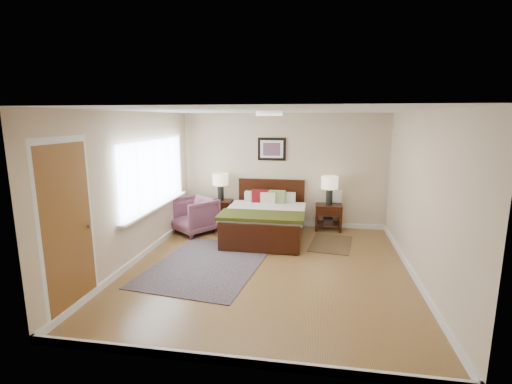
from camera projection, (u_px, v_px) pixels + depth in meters
floor at (268, 267)px, 6.04m from camera, size 5.00×5.00×0.00m
back_wall at (284, 170)px, 8.21m from camera, size 4.50×0.04×2.50m
front_wall at (233, 245)px, 3.38m from camera, size 4.50×0.04×2.50m
left_wall at (135, 188)px, 6.16m from camera, size 0.04×5.00×2.50m
right_wall at (421, 197)px, 5.43m from camera, size 0.04×5.00×2.50m
ceiling at (269, 111)px, 5.55m from camera, size 4.50×5.00×0.02m
window at (155, 174)px, 6.80m from camera, size 0.11×2.72×1.32m
door at (68, 229)px, 4.50m from camera, size 0.06×1.00×2.18m
ceil_fixture at (269, 113)px, 5.56m from camera, size 0.44×0.44×0.08m
bed at (266, 214)px, 7.49m from camera, size 1.60×1.92×1.04m
wall_art at (272, 149)px, 8.14m from camera, size 0.62×0.05×0.50m
nightstand_left at (221, 206)px, 8.35m from camera, size 0.48×0.43×0.57m
nightstand_right at (329, 214)px, 7.99m from camera, size 0.56×0.42×0.56m
lamp_left at (221, 181)px, 8.26m from camera, size 0.35×0.35×0.61m
lamp_right at (330, 185)px, 7.88m from camera, size 0.35×0.35×0.61m
armchair at (194, 215)px, 7.83m from camera, size 1.12×1.12×0.74m
rug_persian at (207, 265)px, 6.13m from camera, size 1.96×2.55×0.01m
rug_navy at (331, 244)px, 7.16m from camera, size 0.90×1.21×0.01m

